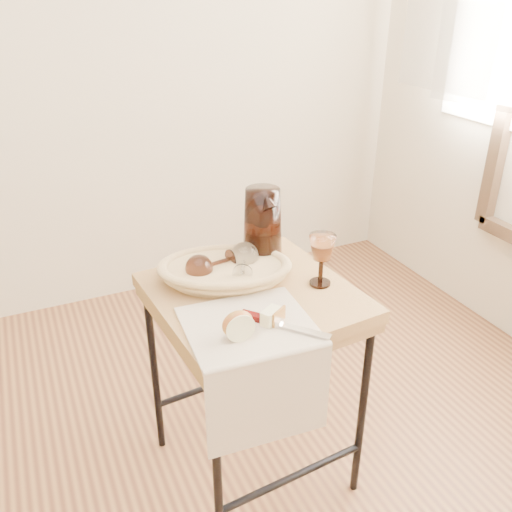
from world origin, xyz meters
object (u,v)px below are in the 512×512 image
side_table (253,386)px  wine_goblet (321,260)px  tea_towel (249,326)px  table_knife (281,323)px  pitcher (263,226)px  goblet_lying_b (244,263)px  apple_half (238,324)px  goblet_lying_a (213,264)px  bread_basket (225,272)px

side_table → wine_goblet: 0.46m
tea_towel → table_knife: (0.07, -0.04, 0.01)m
pitcher → wine_goblet: 0.22m
side_table → table_knife: table_knife is taller
tea_towel → pitcher: (0.18, 0.31, 0.12)m
goblet_lying_b → apple_half: goblet_lying_b is taller
goblet_lying_a → wine_goblet: bearing=140.9°
wine_goblet → apple_half: wine_goblet is taller
tea_towel → wine_goblet: 0.30m
bread_basket → pitcher: (0.15, 0.06, 0.09)m
bread_basket → pitcher: 0.19m
tea_towel → bread_basket: 0.25m
side_table → apple_half: bearing=-123.4°
wine_goblet → table_knife: 0.26m
bread_basket → goblet_lying_a: goblet_lying_a is taller
side_table → wine_goblet: size_ratio=4.35×
goblet_lying_a → apple_half: goblet_lying_a is taller
tea_towel → goblet_lying_a: (0.00, 0.26, 0.05)m
apple_half → goblet_lying_b: bearing=66.1°
goblet_lying_a → apple_half: 0.30m
wine_goblet → apple_half: (-0.32, -0.15, -0.04)m
wine_goblet → table_knife: (-0.20, -0.15, -0.06)m
bread_basket → apple_half: size_ratio=4.31×
wine_goblet → side_table: bearing=167.1°
side_table → pitcher: bearing=56.8°
pitcher → table_knife: 0.38m
pitcher → apple_half: 0.42m
pitcher → tea_towel: bearing=-130.4°
side_table → apple_half: (-0.13, -0.19, 0.38)m
tea_towel → goblet_lying_b: goblet_lying_b is taller
wine_goblet → apple_half: 0.35m
table_knife → tea_towel: bearing=-160.8°
tea_towel → apple_half: (-0.04, -0.04, 0.04)m
goblet_lying_b → apple_half: (-0.13, -0.26, -0.01)m
tea_towel → goblet_lying_a: goblet_lying_a is taller
side_table → tea_towel: size_ratio=2.14×
side_table → apple_half: 0.45m
bread_basket → goblet_lying_a: bearing=173.7°
tea_towel → table_knife: table_knife is taller
bread_basket → wine_goblet: bearing=-9.1°
side_table → goblet_lying_a: 0.41m
side_table → tea_towel: (-0.08, -0.16, 0.34)m
bread_basket → pitcher: pitcher is taller
goblet_lying_b → bread_basket: bearing=94.5°
bread_basket → wine_goblet: wine_goblet is taller
goblet_lying_b → pitcher: size_ratio=0.50×
pitcher → table_knife: (-0.11, -0.35, -0.10)m
goblet_lying_b → wine_goblet: (0.19, -0.11, 0.02)m
goblet_lying_a → pitcher: size_ratio=0.47×
pitcher → side_table: bearing=-133.0°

